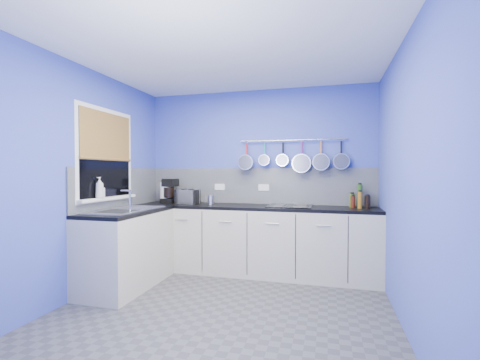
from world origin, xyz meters
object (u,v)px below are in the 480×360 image
at_px(soap_bottle_b, 100,190).
at_px(toaster, 187,197).
at_px(paper_towel, 165,192).
at_px(canister, 211,200).
at_px(coffee_maker, 170,191).
at_px(soap_bottle_a, 100,188).
at_px(hob, 290,206).

bearing_deg(soap_bottle_b, toaster, 61.80).
relative_size(paper_towel, canister, 2.44).
height_order(coffee_maker, toaster, coffee_maker).
relative_size(soap_bottle_a, coffee_maker, 0.69).
bearing_deg(paper_towel, canister, -4.15).
distance_m(soap_bottle_b, hob, 2.30).
bearing_deg(soap_bottle_a, soap_bottle_b, 90.00).
height_order(soap_bottle_a, toaster, soap_bottle_a).
height_order(soap_bottle_a, hob, soap_bottle_a).
relative_size(soap_bottle_b, paper_towel, 0.58).
bearing_deg(canister, toaster, -179.35).
bearing_deg(paper_towel, toaster, -8.39).
height_order(soap_bottle_a, paper_towel, soap_bottle_a).
xyz_separation_m(soap_bottle_a, soap_bottle_b, (0.00, 0.01, -0.03)).
bearing_deg(hob, paper_towel, 177.59).
xyz_separation_m(soap_bottle_a, paper_towel, (0.20, 1.16, -0.12)).
bearing_deg(paper_towel, coffee_maker, -6.43).
bearing_deg(soap_bottle_a, toaster, 62.11).
distance_m(toaster, canister, 0.35).
height_order(coffee_maker, canister, coffee_maker).
relative_size(coffee_maker, hob, 0.62).
bearing_deg(toaster, hob, 11.20).
bearing_deg(paper_towel, soap_bottle_a, -99.58).
relative_size(coffee_maker, toaster, 1.13).
xyz_separation_m(soap_bottle_a, canister, (0.93, 1.11, -0.21)).
bearing_deg(hob, coffee_maker, 177.79).
bearing_deg(toaster, paper_towel, -176.40).
xyz_separation_m(coffee_maker, toaster, (0.30, -0.05, -0.08)).
height_order(paper_towel, toaster, paper_towel).
xyz_separation_m(soap_bottle_a, hob, (2.03, 1.08, -0.26)).
xyz_separation_m(canister, hob, (1.09, -0.02, -0.06)).
relative_size(soap_bottle_a, paper_towel, 0.80).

